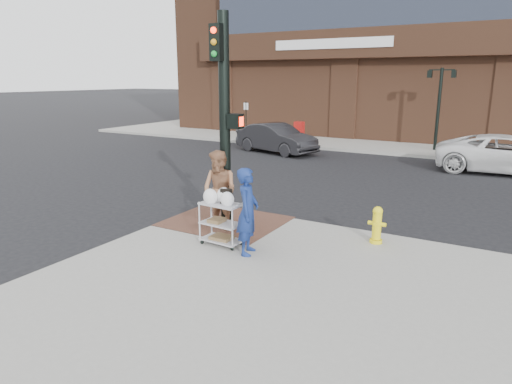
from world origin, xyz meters
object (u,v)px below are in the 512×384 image
Objects in this scene: lamp_post at (439,100)px; utility_cart at (221,219)px; woman_blue at (248,211)px; sedan_dark at (276,138)px; pedestrian_tan at (219,191)px; fire_hydrant at (377,224)px; traffic_signal_pole at (225,115)px; minivan_white at (509,155)px.

utility_cart is (-1.75, -16.50, -1.90)m from lamp_post.
woman_blue is 0.41× the size of sedan_dark.
fire_hydrant is at bearing 22.77° from pedestrian_tan.
sedan_dark is at bearing 111.63° from traffic_signal_pole.
pedestrian_tan is at bearing -98.66° from lamp_post.
minivan_white is at bearing -35.98° from woman_blue.
lamp_post is at bearing -20.51° from woman_blue.
pedestrian_tan reaches higher than minivan_white.
lamp_post is at bearing 80.76° from traffic_signal_pole.
woman_blue is at bearing -93.44° from lamp_post.
sedan_dark is at bearing -150.28° from lamp_post.
woman_blue is 0.33× the size of minivan_white.
lamp_post is 4.82× the size of fire_hydrant.
utility_cart is (-0.75, 0.15, -0.33)m from woman_blue.
traffic_signal_pole is 3.98× the size of utility_cart.
traffic_signal_pole is 12.90m from minivan_white.
traffic_signal_pole is 2.63× the size of pedestrian_tan.
traffic_signal_pole is at bearing 119.54° from utility_cart.
pedestrian_tan is at bearing 150.69° from minivan_white.
sedan_dark is 0.82× the size of minivan_white.
traffic_signal_pole reaches higher than woman_blue.
minivan_white is (4.36, 12.74, -0.30)m from woman_blue.
minivan_white is (5.74, 11.73, -0.35)m from pedestrian_tan.
sedan_dark is 10.31m from minivan_white.
pedestrian_tan is (-1.38, 1.01, 0.05)m from woman_blue.
lamp_post is at bearing -43.94° from sedan_dark.
fire_hydrant is at bearing 165.12° from minivan_white.
woman_blue is 14.02m from sedan_dark.
traffic_signal_pole reaches higher than pedestrian_tan.
pedestrian_tan is 1.51× the size of utility_cart.
fire_hydrant is at bearing 8.08° from traffic_signal_pole.
pedestrian_tan is (-2.38, -15.65, -1.52)m from lamp_post.
lamp_post reaches higher than utility_cart.
utility_cart is at bearing -96.07° from lamp_post.
fire_hydrant is (8.08, -10.75, -0.16)m from sedan_dark.
woman_blue is 1.43× the size of utility_cart.
woman_blue is at bearing 157.87° from minivan_white.
woman_blue reaches higher than fire_hydrant.
sedan_dark is 13.57m from utility_cart.
woman_blue reaches higher than sedan_dark.
pedestrian_tan is 12.55m from sedan_dark.
pedestrian_tan is at bearing 126.27° from utility_cart.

